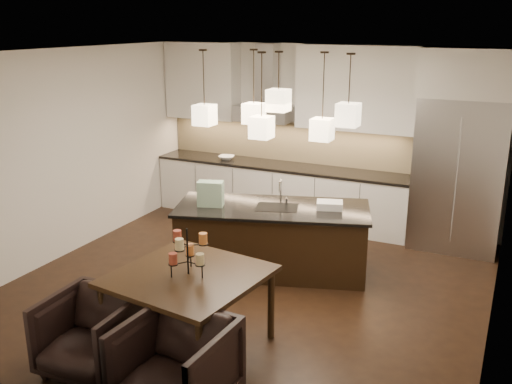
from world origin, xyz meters
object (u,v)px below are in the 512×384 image
at_px(dining_table, 190,311).
at_px(island_body, 272,240).
at_px(armchair_right, 176,366).
at_px(armchair_left, 91,334).
at_px(refrigerator, 459,175).

bearing_deg(dining_table, island_body, 97.48).
relative_size(dining_table, armchair_right, 1.52).
bearing_deg(armchair_left, island_body, 75.26).
xyz_separation_m(island_body, armchair_right, (0.39, -2.88, -0.02)).
bearing_deg(island_body, refrigerator, 24.82).
bearing_deg(armchair_left, refrigerator, 57.93).
bearing_deg(armchair_left, armchair_right, -9.49).
relative_size(refrigerator, armchair_right, 2.47).
distance_m(island_body, armchair_right, 2.91).
xyz_separation_m(refrigerator, dining_table, (-2.02, -3.87, -0.68)).
distance_m(refrigerator, island_body, 2.82).
bearing_deg(refrigerator, island_body, -137.78).
relative_size(island_body, dining_table, 1.78).
bearing_deg(armchair_left, dining_table, 47.25).
distance_m(refrigerator, dining_table, 4.42).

